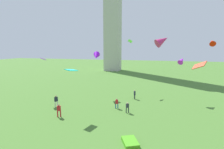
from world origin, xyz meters
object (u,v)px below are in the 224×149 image
(kite_flying_6, at_px, (130,41))
(person_3, at_px, (117,103))
(person_2, at_px, (135,94))
(person_5, at_px, (59,110))
(kite_flying_2, at_px, (43,59))
(person_4, at_px, (56,100))
(kite_flying_8, at_px, (96,56))
(kite_flying_3, at_px, (182,60))
(kite_flying_1, at_px, (199,65))
(kite_flying_0, at_px, (71,70))
(person_1, at_px, (127,107))
(kite_flying_5, at_px, (212,42))
(kite_bundle_1, at_px, (130,142))
(kite_flying_7, at_px, (162,41))

(kite_flying_6, bearing_deg, person_3, -177.70)
(person_2, height_order, person_5, person_5)
(kite_flying_2, bearing_deg, person_5, 179.35)
(person_3, relative_size, person_4, 0.86)
(person_2, distance_m, person_3, 5.86)
(person_3, relative_size, kite_flying_8, 0.68)
(person_2, xyz_separation_m, kite_flying_3, (7.81, 2.08, 6.06))
(kite_flying_1, relative_size, kite_flying_2, 1.42)
(person_5, bearing_deg, kite_flying_3, 22.38)
(person_3, bearing_deg, person_2, -117.75)
(kite_flying_0, distance_m, kite_flying_3, 19.02)
(kite_flying_1, xyz_separation_m, kite_flying_6, (-11.07, 10.91, 3.69))
(person_5, relative_size, kite_flying_8, 0.78)
(person_1, bearing_deg, person_4, 150.45)
(person_2, relative_size, kite_flying_0, 0.93)
(kite_flying_6, bearing_deg, kite_flying_5, -91.81)
(person_2, xyz_separation_m, kite_bundle_1, (1.60, -14.65, -0.76))
(person_1, height_order, person_3, person_3)
(kite_flying_2, bearing_deg, person_2, -121.57)
(kite_flying_3, relative_size, kite_flying_7, 0.93)
(kite_flying_0, distance_m, kite_bundle_1, 11.88)
(kite_flying_6, bearing_deg, person_5, 160.36)
(kite_flying_0, height_order, kite_flying_7, kite_flying_7)
(person_5, xyz_separation_m, kite_flying_8, (1.16, 11.33, 6.61))
(kite_flying_3, bearing_deg, kite_flying_0, 65.52)
(person_5, bearing_deg, kite_flying_1, 2.08)
(person_4, relative_size, kite_flying_0, 1.01)
(kite_flying_5, bearing_deg, person_3, 40.00)
(kite_flying_1, bearing_deg, kite_flying_0, 57.73)
(person_3, distance_m, kite_flying_7, 11.65)
(person_5, height_order, kite_flying_8, kite_flying_8)
(kite_flying_3, bearing_deg, kite_bundle_1, 97.53)
(person_1, relative_size, kite_flying_5, 0.83)
(kite_flying_5, bearing_deg, kite_flying_2, 23.55)
(kite_flying_1, bearing_deg, person_3, 44.84)
(person_3, xyz_separation_m, kite_flying_8, (-5.53, 6.14, 6.73))
(kite_flying_7, bearing_deg, kite_flying_5, -57.67)
(person_5, bearing_deg, kite_bundle_1, -36.47)
(kite_flying_1, height_order, kite_flying_5, kite_flying_5)
(person_2, distance_m, person_4, 13.48)
(person_2, height_order, person_3, person_2)
(kite_flying_6, relative_size, kite_flying_8, 0.57)
(person_3, distance_m, kite_flying_2, 14.90)
(kite_bundle_1, bearing_deg, kite_flying_7, 63.46)
(kite_flying_0, height_order, kite_flying_6, kite_flying_6)
(person_5, bearing_deg, kite_flying_7, -9.49)
(kite_flying_3, bearing_deg, kite_flying_7, 100.58)
(kite_flying_0, height_order, kite_bundle_1, kite_flying_0)
(kite_flying_1, distance_m, kite_flying_6, 15.97)
(kite_flying_7, height_order, kite_bundle_1, kite_flying_7)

